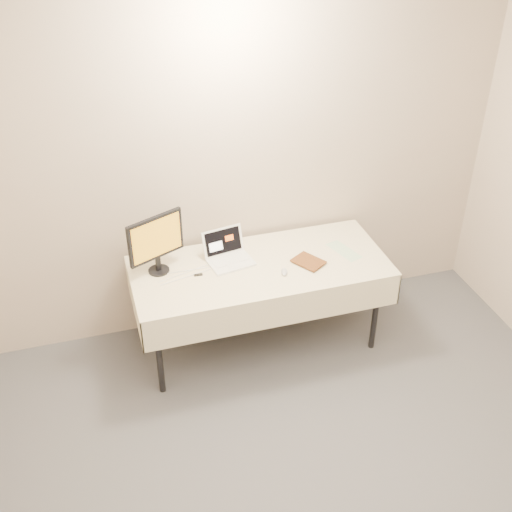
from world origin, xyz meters
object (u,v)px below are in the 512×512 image
object	(u,v)px
monitor	(156,240)
book	(302,255)
laptop	(228,254)
table	(260,272)

from	to	relation	value
monitor	book	size ratio (longest dim) A/B	2.03
laptop	monitor	size ratio (longest dim) A/B	0.80
table	book	bearing A→B (deg)	-23.38
table	laptop	bearing A→B (deg)	146.19
table	book	size ratio (longest dim) A/B	8.49
table	laptop	world-z (taller)	laptop
book	table	bearing A→B (deg)	124.85
laptop	book	bearing A→B (deg)	-38.17
table	laptop	size ratio (longest dim) A/B	5.23
table	monitor	bearing A→B (deg)	169.21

